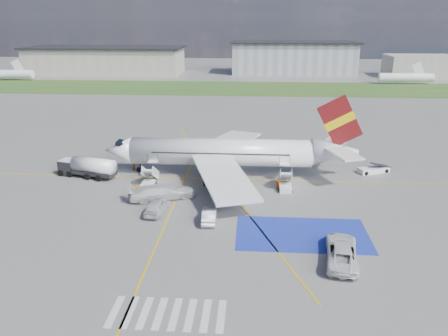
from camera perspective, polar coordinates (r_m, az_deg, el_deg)
The scene contains 23 objects.
ground at distance 51.15m, azimuth -1.56°, elevation -6.18°, with size 400.00×400.00×0.00m, color #60605E.
grass_strip at distance 142.75m, azimuth 2.08°, elevation 10.37°, with size 400.00×30.00×0.01m, color #2D4C1E.
taxiway_line_main at distance 62.16m, azimuth -0.52°, elevation -1.44°, with size 120.00×0.20×0.01m, color gold.
taxiway_line_cross at distance 43.20m, azimuth -9.59°, elevation -11.58°, with size 0.20×60.00×0.01m, color gold.
taxiway_line_diag at distance 62.16m, azimuth -0.52°, elevation -1.44°, with size 0.20×60.00×0.01m, color gold.
staging_box at distance 47.68m, azimuth 10.16°, elevation -8.49°, with size 14.00×8.00×0.01m, color #1A2D9F.
crosswalk at distance 36.11m, azimuth -7.38°, elevation -18.36°, with size 9.00×4.00×0.01m.
terminal_west at distance 186.55m, azimuth -15.14°, elevation 13.37°, with size 60.00×22.00×10.00m, color gray.
terminal_centre at distance 182.34m, azimuth 9.03°, elevation 13.98°, with size 48.00×18.00×12.00m, color gray.
terminal_east at distance 188.57m, azimuth 26.44°, elevation 11.82°, with size 40.00×16.00×8.00m, color gray.
airliner at distance 62.86m, azimuth 0.98°, elevation 2.06°, with size 36.81×32.95×11.92m.
airstairs_fwd at distance 60.35m, azimuth -9.80°, elevation -1.75°, with size 1.90×5.20×3.60m.
airstairs_aft at distance 58.86m, azimuth 8.00°, elevation -2.20°, with size 1.90×5.20×3.60m.
fuel_tanker at distance 65.56m, azimuth -17.39°, elevation -0.09°, with size 8.93×4.51×2.95m.
gpu_cart at distance 67.13m, azimuth -16.20°, elevation 0.09°, with size 2.39×1.81×1.79m.
belt_loader at distance 68.33m, azimuth 18.98°, elevation -0.26°, with size 5.11×3.20×1.48m.
car_silver_a at distance 52.01m, azimuth -8.78°, elevation -4.93°, with size 2.02×5.01×1.71m, color silver.
car_silver_b at distance 49.47m, azimuth -1.94°, elevation -6.17°, with size 1.55×4.45×1.47m, color silver.
van_white_a at distance 43.41m, azimuth 15.15°, elevation -10.12°, with size 2.83×6.13×2.30m, color silver.
van_white_b at distance 55.59m, azimuth -8.09°, elevation -2.83°, with size 2.58×6.35×2.49m, color silver.
crew_fwd at distance 57.48m, azimuth -11.19°, elevation -2.77°, with size 0.56×0.37×1.55m, color orange.
crew_nose at distance 66.78m, azimuth -11.79°, elevation 0.44°, with size 0.88×0.68×1.81m, color orange.
crew_aft at distance 58.52m, azimuth 7.08°, elevation -2.09°, with size 0.95×0.40×1.62m, color orange.
Camera 1 is at (4.53, -45.99, 21.93)m, focal length 35.00 mm.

